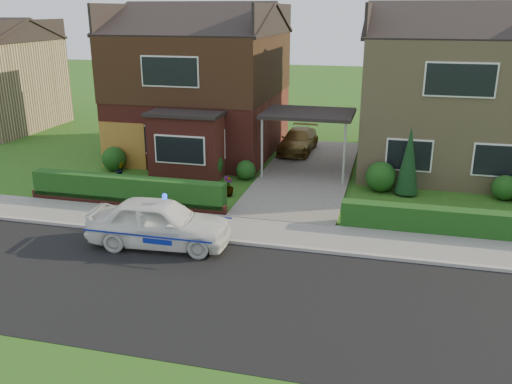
% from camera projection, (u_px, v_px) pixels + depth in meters
% --- Properties ---
extents(ground, '(120.00, 120.00, 0.00)m').
position_uv_depth(ground, '(239.00, 296.00, 13.73)').
color(ground, '#255416').
rests_on(ground, ground).
extents(road, '(60.00, 6.00, 0.02)m').
position_uv_depth(road, '(239.00, 296.00, 13.73)').
color(road, black).
rests_on(road, ground).
extents(kerb, '(60.00, 0.16, 0.12)m').
position_uv_depth(kerb, '(266.00, 245.00, 16.51)').
color(kerb, '#9E9993').
rests_on(kerb, ground).
extents(sidewalk, '(60.00, 2.00, 0.10)m').
position_uv_depth(sidewalk, '(273.00, 233.00, 17.48)').
color(sidewalk, slate).
rests_on(sidewalk, ground).
extents(driveway, '(3.80, 12.00, 0.12)m').
position_uv_depth(driveway, '(307.00, 173.00, 23.82)').
color(driveway, '#666059').
rests_on(driveway, ground).
extents(house_left, '(7.50, 9.53, 7.25)m').
position_uv_depth(house_left, '(202.00, 75.00, 26.62)').
color(house_left, maroon).
rests_on(house_left, ground).
extents(house_right, '(7.50, 8.06, 7.25)m').
position_uv_depth(house_right, '(449.00, 86.00, 24.08)').
color(house_right, '#9D8960').
rests_on(house_right, ground).
extents(carport_link, '(3.80, 3.00, 2.77)m').
position_uv_depth(carport_link, '(308.00, 115.00, 22.95)').
color(carport_link, black).
rests_on(carport_link, ground).
extents(garage_door, '(2.20, 0.10, 2.10)m').
position_uv_depth(garage_door, '(123.00, 146.00, 24.45)').
color(garage_door, brown).
rests_on(garage_door, ground).
extents(dwarf_wall, '(7.70, 0.25, 0.36)m').
position_uv_depth(dwarf_wall, '(126.00, 202.00, 19.88)').
color(dwarf_wall, maroon).
rests_on(dwarf_wall, ground).
extents(hedge_left, '(7.50, 0.55, 0.90)m').
position_uv_depth(hedge_left, '(128.00, 205.00, 20.08)').
color(hedge_left, '#153511').
rests_on(hedge_left, ground).
extents(hedge_right, '(7.50, 0.55, 0.80)m').
position_uv_depth(hedge_right, '(459.00, 236.00, 17.31)').
color(hedge_right, '#153511').
rests_on(hedge_right, ground).
extents(shrub_left_far, '(1.08, 1.08, 1.08)m').
position_uv_depth(shrub_left_far, '(114.00, 159.00, 24.25)').
color(shrub_left_far, '#153511').
rests_on(shrub_left_far, ground).
extents(shrub_left_mid, '(1.32, 1.32, 1.32)m').
position_uv_depth(shrub_left_mid, '(208.00, 164.00, 22.99)').
color(shrub_left_mid, '#153511').
rests_on(shrub_left_mid, ground).
extents(shrub_left_near, '(0.84, 0.84, 0.84)m').
position_uv_depth(shrub_left_near, '(246.00, 170.00, 22.97)').
color(shrub_left_near, '#153511').
rests_on(shrub_left_near, ground).
extents(shrub_right_near, '(1.20, 1.20, 1.20)m').
position_uv_depth(shrub_right_near, '(381.00, 177.00, 21.44)').
color(shrub_right_near, '#153511').
rests_on(shrub_right_near, ground).
extents(shrub_right_mid, '(0.96, 0.96, 0.96)m').
position_uv_depth(shrub_right_mid, '(505.00, 188.00, 20.51)').
color(shrub_right_mid, '#153511').
rests_on(shrub_right_mid, ground).
extents(conifer_a, '(0.90, 0.90, 2.60)m').
position_uv_depth(conifer_a, '(409.00, 163.00, 20.80)').
color(conifer_a, black).
rests_on(conifer_a, ground).
extents(police_car, '(4.01, 4.47, 1.65)m').
position_uv_depth(police_car, '(160.00, 223.00, 16.43)').
color(police_car, white).
rests_on(police_car, ground).
extents(driveway_car, '(1.70, 3.87, 1.11)m').
position_uv_depth(driveway_car, '(298.00, 140.00, 27.07)').
color(driveway_car, brown).
rests_on(driveway_car, driveway).
extents(potted_plant_a, '(0.44, 0.33, 0.76)m').
position_uv_depth(potted_plant_a, '(122.00, 190.00, 20.58)').
color(potted_plant_a, gray).
rests_on(potted_plant_a, ground).
extents(potted_plant_b, '(0.49, 0.48, 0.69)m').
position_uv_depth(potted_plant_b, '(120.00, 170.00, 23.30)').
color(potted_plant_b, gray).
rests_on(potted_plant_b, ground).
extents(potted_plant_c, '(0.52, 0.52, 0.79)m').
position_uv_depth(potted_plant_c, '(228.00, 186.00, 20.92)').
color(potted_plant_c, gray).
rests_on(potted_plant_c, ground).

